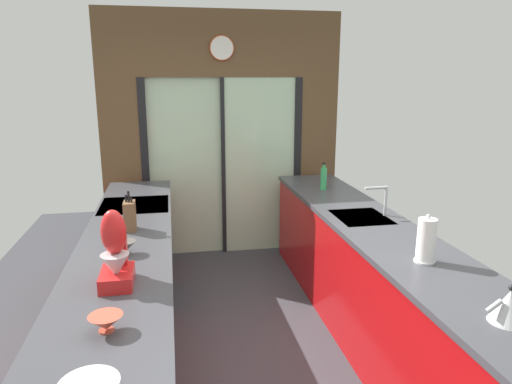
# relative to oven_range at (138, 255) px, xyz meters

# --- Properties ---
(ground_plane) EXTENTS (5.04, 7.60, 0.02)m
(ground_plane) POSITION_rel_oven_range_xyz_m (0.91, -0.65, -0.47)
(ground_plane) COLOR #38383D
(back_wall_unit) EXTENTS (2.64, 0.12, 2.70)m
(back_wall_unit) POSITION_rel_oven_range_xyz_m (0.91, 1.15, 1.07)
(back_wall_unit) COLOR brown
(back_wall_unit) RESTS_ON ground_plane
(left_counter_run) EXTENTS (0.62, 3.80, 0.92)m
(left_counter_run) POSITION_rel_oven_range_xyz_m (-0.00, -1.12, 0.01)
(left_counter_run) COLOR #AD0C0F
(left_counter_run) RESTS_ON ground_plane
(right_counter_run) EXTENTS (0.62, 3.80, 0.92)m
(right_counter_run) POSITION_rel_oven_range_xyz_m (1.82, -0.95, 0.01)
(right_counter_run) COLOR #AD0C0F
(right_counter_run) RESTS_ON ground_plane
(sink_faucet) EXTENTS (0.19, 0.02, 0.24)m
(sink_faucet) POSITION_rel_oven_range_xyz_m (1.96, -0.70, 0.63)
(sink_faucet) COLOR #B7BABC
(sink_faucet) RESTS_ON right_counter_run
(oven_range) EXTENTS (0.60, 0.60, 0.92)m
(oven_range) POSITION_rel_oven_range_xyz_m (0.00, 0.00, 0.00)
(oven_range) COLOR black
(oven_range) RESTS_ON ground_plane
(mixing_bowl_mid) EXTENTS (0.15, 0.15, 0.08)m
(mixing_bowl_mid) POSITION_rel_oven_range_xyz_m (0.02, -2.12, 0.51)
(mixing_bowl_mid) COLOR #BC4C38
(mixing_bowl_mid) RESTS_ON left_counter_run
(mixing_bowl_far) EXTENTS (0.14, 0.14, 0.08)m
(mixing_bowl_far) POSITION_rel_oven_range_xyz_m (0.02, -1.19, 0.51)
(mixing_bowl_far) COLOR #514C47
(mixing_bowl_far) RESTS_ON left_counter_run
(knife_block) EXTENTS (0.08, 0.14, 0.29)m
(knife_block) POSITION_rel_oven_range_xyz_m (0.02, -0.71, 0.57)
(knife_block) COLOR brown
(knife_block) RESTS_ON left_counter_run
(stand_mixer) EXTENTS (0.17, 0.27, 0.42)m
(stand_mixer) POSITION_rel_oven_range_xyz_m (0.02, -1.64, 0.63)
(stand_mixer) COLOR red
(stand_mixer) RESTS_ON left_counter_run
(kettle) EXTENTS (0.25, 0.17, 0.18)m
(kettle) POSITION_rel_oven_range_xyz_m (1.80, -2.37, 0.54)
(kettle) COLOR #B7BABC
(kettle) RESTS_ON right_counter_run
(soap_bottle) EXTENTS (0.06, 0.06, 0.27)m
(soap_bottle) POSITION_rel_oven_range_xyz_m (1.80, 0.25, 0.58)
(soap_bottle) COLOR #339E56
(soap_bottle) RESTS_ON right_counter_run
(paper_towel_roll) EXTENTS (0.13, 0.13, 0.30)m
(paper_towel_roll) POSITION_rel_oven_range_xyz_m (1.80, -1.66, 0.60)
(paper_towel_roll) COLOR #B7BABC
(paper_towel_roll) RESTS_ON right_counter_run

